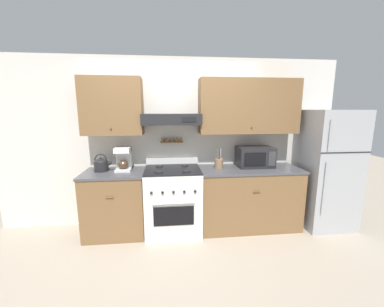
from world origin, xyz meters
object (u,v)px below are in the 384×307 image
object	(u,v)px
tea_kettle	(101,164)
stove_range	(173,200)
microwave	(255,157)
utensil_crock	(219,163)
refrigerator	(326,169)
coffee_maker	(124,159)

from	to	relation	value
tea_kettle	stove_range	bearing A→B (deg)	-5.35
microwave	utensil_crock	size ratio (longest dim) A/B	1.82
stove_range	refrigerator	size ratio (longest dim) A/B	0.59
tea_kettle	microwave	size ratio (longest dim) A/B	0.47
stove_range	utensil_crock	world-z (taller)	utensil_crock
stove_range	microwave	world-z (taller)	microwave
microwave	utensil_crock	bearing A→B (deg)	-178.19
refrigerator	microwave	bearing A→B (deg)	173.46
tea_kettle	coffee_maker	distance (m)	0.32
microwave	utensil_crock	xyz separation A→B (m)	(-0.56, -0.02, -0.08)
stove_range	utensil_crock	distance (m)	0.87
microwave	coffee_maker	bearing A→B (deg)	179.57
refrigerator	tea_kettle	world-z (taller)	refrigerator
refrigerator	stove_range	bearing A→B (deg)	179.68
coffee_maker	utensil_crock	size ratio (longest dim) A/B	1.14
tea_kettle	microwave	world-z (taller)	microwave
refrigerator	microwave	size ratio (longest dim) A/B	3.34
refrigerator	microwave	world-z (taller)	refrigerator
stove_range	refrigerator	world-z (taller)	refrigerator
coffee_maker	utensil_crock	world-z (taller)	coffee_maker
refrigerator	microwave	xyz separation A→B (m)	(-1.09, 0.13, 0.19)
tea_kettle	coffee_maker	world-z (taller)	coffee_maker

